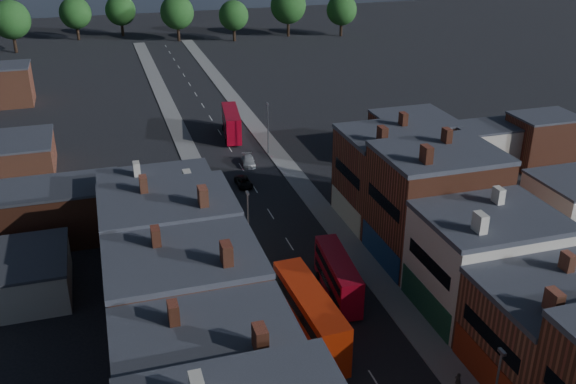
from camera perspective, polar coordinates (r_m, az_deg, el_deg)
pavement_west at (r=87.71m, az=-7.41°, el=0.34°), size 3.00×200.00×0.12m
pavement_east at (r=90.46m, az=0.71°, el=1.33°), size 3.00×200.00×0.12m
lamp_post_2 at (r=68.21m, az=-3.55°, el=-2.61°), size 0.25×0.70×8.12m
lamp_post_3 at (r=97.41m, az=-1.80°, el=5.99°), size 0.25×0.70×8.12m
bus_0 at (r=56.96m, az=1.95°, el=-10.93°), size 3.43×12.01×5.14m
bus_1 at (r=63.47m, az=4.46°, el=-7.41°), size 3.11×9.93×4.22m
bus_2 at (r=105.79m, az=-5.05°, el=6.13°), size 3.71×10.62×4.49m
car_2 at (r=87.81m, az=-3.95°, el=0.89°), size 2.00×4.18×1.15m
car_3 at (r=94.72m, az=-3.54°, el=2.77°), size 2.30×4.54×1.26m
ped_1 at (r=58.48m, az=-1.09°, el=-12.09°), size 0.89×0.70×1.61m
ped_3 at (r=54.70m, az=14.87°, el=-16.03°), size 0.57×1.06×1.74m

